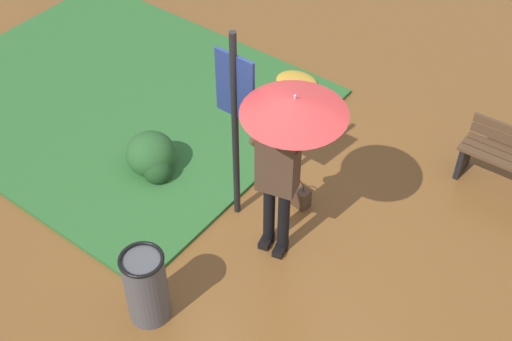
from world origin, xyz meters
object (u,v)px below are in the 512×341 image
Objects in this scene: person_with_umbrella at (287,136)px; info_sign_post at (235,108)px; trash_bin at (146,286)px; handbag at (297,194)px.

person_with_umbrella is 0.89× the size of info_sign_post.
trash_bin is (-0.54, -1.43, -1.13)m from person_with_umbrella.
person_with_umbrella is at bearing 69.15° from trash_bin.
person_with_umbrella is 0.72m from info_sign_post.
trash_bin is (0.16, -1.57, -1.03)m from info_sign_post.
info_sign_post is 2.76× the size of trash_bin.
info_sign_post is at bearing 168.59° from person_with_umbrella.
info_sign_post reaches higher than handbag.
trash_bin is at bearing -110.85° from person_with_umbrella.
person_with_umbrella is at bearing -11.41° from info_sign_post.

